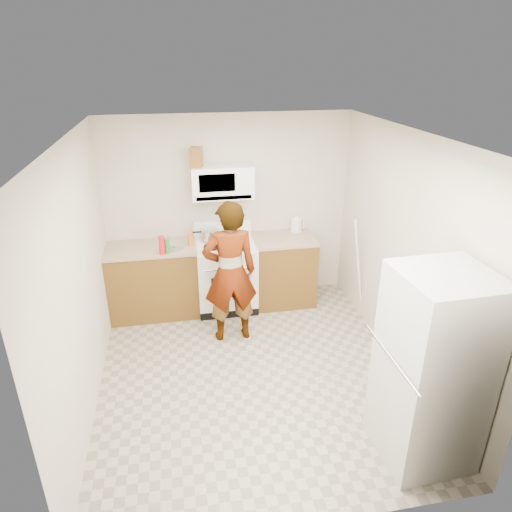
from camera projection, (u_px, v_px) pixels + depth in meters
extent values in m
plane|color=gray|center=(253.00, 372.00, 4.93)|extent=(3.60, 3.60, 0.00)
cube|color=beige|center=(229.00, 211.00, 6.03)|extent=(3.20, 0.02, 2.50)
cube|color=beige|center=(405.00, 256.00, 4.68)|extent=(0.02, 3.60, 2.50)
cube|color=brown|center=(154.00, 281.00, 5.91)|extent=(1.12, 0.62, 0.90)
cube|color=tan|center=(150.00, 248.00, 5.72)|extent=(1.14, 0.64, 0.03)
cube|color=brown|center=(283.00, 271.00, 6.19)|extent=(0.80, 0.62, 0.90)
cube|color=tan|center=(284.00, 239.00, 6.00)|extent=(0.82, 0.64, 0.03)
cube|color=white|center=(226.00, 276.00, 6.05)|extent=(0.76, 0.65, 0.90)
cube|color=white|center=(225.00, 244.00, 5.86)|extent=(0.76, 0.62, 0.03)
cube|color=white|center=(222.00, 228.00, 6.07)|extent=(0.76, 0.08, 0.20)
cube|color=white|center=(222.00, 181.00, 5.66)|extent=(0.76, 0.38, 0.40)
imported|color=tan|center=(230.00, 273.00, 5.21)|extent=(0.64, 0.44, 1.72)
cube|color=silver|center=(432.00, 370.00, 3.63)|extent=(0.73, 0.73, 1.70)
cylinder|color=white|center=(296.00, 225.00, 6.19)|extent=(0.16, 0.16, 0.18)
cube|color=brown|center=(196.00, 157.00, 5.43)|extent=(0.17, 0.17, 0.24)
cylinder|color=silver|center=(210.00, 234.00, 5.88)|extent=(0.28, 0.28, 0.13)
cube|color=silver|center=(231.00, 242.00, 5.82)|extent=(0.29, 0.23, 0.05)
cylinder|color=red|center=(162.00, 245.00, 5.46)|extent=(0.09, 0.09, 0.24)
cylinder|color=orange|center=(190.00, 239.00, 5.72)|extent=(0.07, 0.07, 0.18)
cylinder|color=#167C24|center=(167.00, 246.00, 5.49)|extent=(0.07, 0.07, 0.19)
cylinder|color=silver|center=(174.00, 248.00, 5.66)|extent=(0.29, 0.29, 0.01)
cylinder|color=silver|center=(358.00, 268.00, 5.72)|extent=(0.29, 0.14, 1.35)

